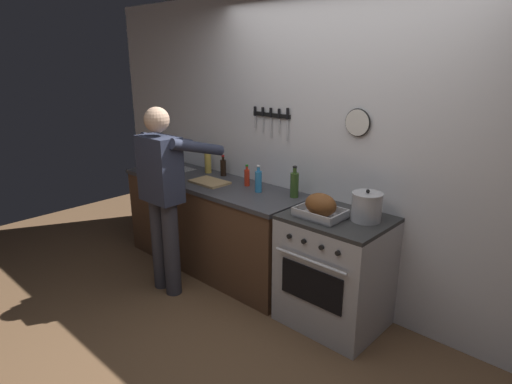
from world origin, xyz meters
The scene contains 13 objects.
ground_plane centered at (0.00, 0.00, 0.00)m, with size 8.00×8.00×0.00m, color brown.
wall_back centered at (0.00, 1.35, 1.30)m, with size 6.00×0.13×2.60m.
counter_block centered at (-1.21, 0.99, 0.46)m, with size 2.03×0.65×0.90m.
stove centered at (0.22, 0.99, 0.45)m, with size 0.76×0.67×0.90m.
person_cook centered at (-1.16, 0.41, 0.95)m, with size 0.51×0.63×1.66m.
roasting_pan centered at (0.13, 0.89, 0.98)m, with size 0.35×0.26×0.18m.
stock_pot centered at (0.41, 1.06, 1.01)m, with size 0.22×0.22×0.24m.
cutting_board centered at (-1.17, 0.93, 0.91)m, with size 0.36×0.24×0.02m, color tan.
bottle_soy_sauce centered at (-1.27, 1.21, 0.99)m, with size 0.06×0.06×0.21m.
bottle_dish_soap centered at (-0.64, 1.04, 1.00)m, with size 0.06×0.06×0.24m.
bottle_olive_oil centered at (-0.31, 1.14, 1.01)m, with size 0.07×0.07×0.27m.
bottle_cooking_oil centered at (-1.47, 1.18, 1.02)m, with size 0.07×0.07×0.28m.
bottle_hot_sauce centered at (-0.85, 1.11, 0.98)m, with size 0.05×0.05×0.20m.
Camera 1 is at (1.81, -1.63, 2.04)m, focal length 30.07 mm.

